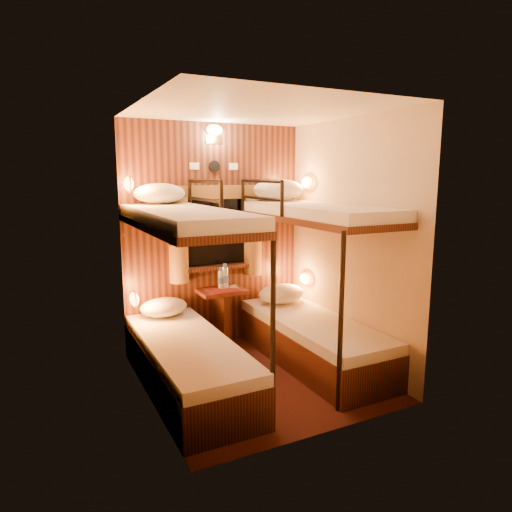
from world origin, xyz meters
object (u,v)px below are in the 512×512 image
table (222,311)px  bottle_right (225,277)px  bottle_left (221,279)px  bunk_left (187,328)px  bunk_right (313,309)px

table → bottle_right: bottle_right is taller
table → bottle_right: (0.05, 0.05, 0.35)m
bottle_right → bottle_left: bearing=176.1°
bunk_left → bunk_right: 1.30m
table → bottle_right: bearing=40.5°
bottle_left → bottle_right: bearing=-3.9°
bunk_left → table: bunk_left is taller
bottle_left → bottle_right: (0.04, -0.00, 0.02)m
bunk_left → bottle_left: bunk_left is taller
bunk_left → bottle_left: bearing=51.6°
bunk_left → bunk_right: same height
bunk_left → bunk_right: (1.30, 0.00, 0.00)m
bunk_right → bottle_left: size_ratio=8.19×
bunk_left → table: 1.02m
bunk_left → table: size_ratio=2.90×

